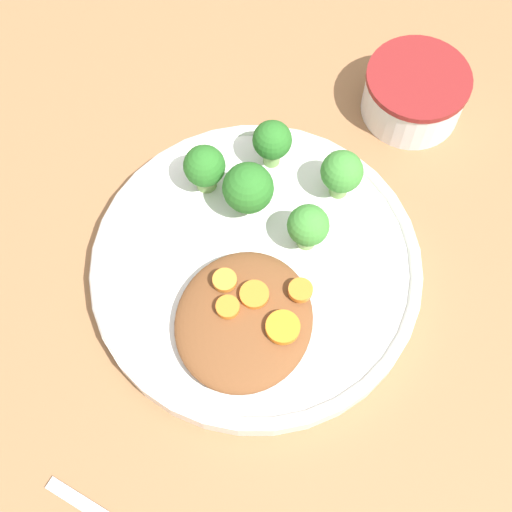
# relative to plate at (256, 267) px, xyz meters

# --- Properties ---
(ground_plane) EXTENTS (4.00, 4.00, 0.00)m
(ground_plane) POSITION_rel_plate_xyz_m (0.00, 0.00, -0.01)
(ground_plane) COLOR #8C603D
(plate) EXTENTS (0.28, 0.28, 0.03)m
(plate) POSITION_rel_plate_xyz_m (0.00, 0.00, 0.00)
(plate) COLOR silver
(plate) RESTS_ON ground_plane
(dip_bowl) EXTENTS (0.10, 0.10, 0.05)m
(dip_bowl) POSITION_rel_plate_xyz_m (0.21, -0.09, 0.01)
(dip_bowl) COLOR silver
(dip_bowl) RESTS_ON ground_plane
(stew_mound) EXTENTS (0.12, 0.11, 0.02)m
(stew_mound) POSITION_rel_plate_xyz_m (-0.06, -0.01, 0.02)
(stew_mound) COLOR brown
(stew_mound) RESTS_ON plate
(broccoli_floret_0) EXTENTS (0.04, 0.04, 0.06)m
(broccoli_floret_0) POSITION_rel_plate_xyz_m (0.05, 0.02, 0.04)
(broccoli_floret_0) COLOR #759E51
(broccoli_floret_0) RESTS_ON plate
(broccoli_floret_1) EXTENTS (0.03, 0.03, 0.05)m
(broccoli_floret_1) POSITION_rel_plate_xyz_m (0.10, 0.02, 0.04)
(broccoli_floret_1) COLOR #759E51
(broccoli_floret_1) RESTS_ON plate
(broccoli_floret_2) EXTENTS (0.04, 0.04, 0.05)m
(broccoli_floret_2) POSITION_rel_plate_xyz_m (0.06, 0.07, 0.04)
(broccoli_floret_2) COLOR #759E51
(broccoli_floret_2) RESTS_ON plate
(broccoli_floret_3) EXTENTS (0.04, 0.04, 0.05)m
(broccoli_floret_3) POSITION_rel_plate_xyz_m (0.09, -0.05, 0.04)
(broccoli_floret_3) COLOR #759E51
(broccoli_floret_3) RESTS_ON plate
(broccoli_floret_4) EXTENTS (0.04, 0.04, 0.05)m
(broccoli_floret_4) POSITION_rel_plate_xyz_m (0.03, -0.04, 0.04)
(broccoli_floret_4) COLOR #7FA85B
(broccoli_floret_4) RESTS_ON plate
(carrot_slice_0) EXTENTS (0.02, 0.02, 0.01)m
(carrot_slice_0) POSITION_rel_plate_xyz_m (-0.02, -0.04, 0.03)
(carrot_slice_0) COLOR orange
(carrot_slice_0) RESTS_ON stew_mound
(carrot_slice_1) EXTENTS (0.02, 0.02, 0.01)m
(carrot_slice_1) POSITION_rel_plate_xyz_m (-0.04, -0.01, 0.03)
(carrot_slice_1) COLOR orange
(carrot_slice_1) RESTS_ON stew_mound
(carrot_slice_2) EXTENTS (0.02, 0.02, 0.01)m
(carrot_slice_2) POSITION_rel_plate_xyz_m (-0.05, 0.01, 0.03)
(carrot_slice_2) COLOR orange
(carrot_slice_2) RESTS_ON stew_mound
(carrot_slice_3) EXTENTS (0.03, 0.03, 0.01)m
(carrot_slice_3) POSITION_rel_plate_xyz_m (-0.06, -0.04, 0.03)
(carrot_slice_3) COLOR orange
(carrot_slice_3) RESTS_ON stew_mound
(carrot_slice_4) EXTENTS (0.02, 0.02, 0.01)m
(carrot_slice_4) POSITION_rel_plate_xyz_m (-0.03, 0.02, 0.03)
(carrot_slice_4) COLOR orange
(carrot_slice_4) RESTS_ON stew_mound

